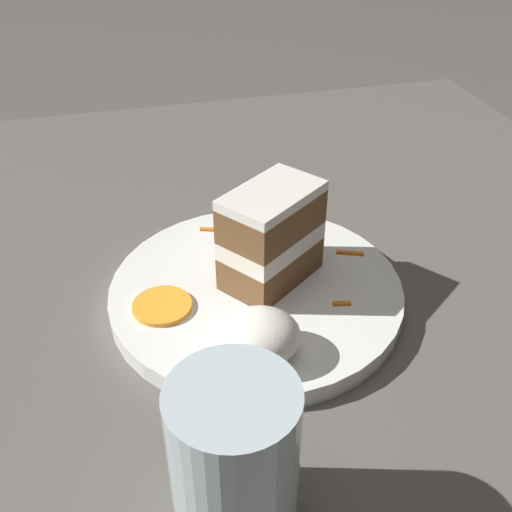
{
  "coord_description": "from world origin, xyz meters",
  "views": [
    {
      "loc": [
        0.1,
        0.39,
        0.38
      ],
      "look_at": [
        -0.01,
        -0.03,
        0.07
      ],
      "focal_mm": 42.0,
      "sensor_mm": 36.0,
      "label": 1
    }
  ],
  "objects": [
    {
      "name": "ground_plane",
      "position": [
        0.0,
        0.0,
        0.0
      ],
      "size": [
        6.0,
        6.0,
        0.0
      ],
      "primitive_type": "plane",
      "color": "#4C4742",
      "rests_on": "ground"
    },
    {
      "name": "dining_table",
      "position": [
        0.0,
        0.0,
        0.01
      ],
      "size": [
        1.01,
        1.1,
        0.02
      ],
      "primitive_type": "cube",
      "color": "#56514C",
      "rests_on": "ground"
    },
    {
      "name": "plate",
      "position": [
        -0.01,
        -0.03,
        0.03
      ],
      "size": [
        0.27,
        0.27,
        0.02
      ],
      "primitive_type": "cylinder",
      "color": "white",
      "rests_on": "dining_table"
    },
    {
      "name": "cake_slice",
      "position": [
        -0.03,
        -0.04,
        0.08
      ],
      "size": [
        0.11,
        0.1,
        0.09
      ],
      "rotation": [
        0.0,
        0.0,
        5.35
      ],
      "color": "brown",
      "rests_on": "plate"
    },
    {
      "name": "cream_dollop",
      "position": [
        0.01,
        0.05,
        0.06
      ],
      "size": [
        0.07,
        0.06,
        0.04
      ],
      "primitive_type": "ellipsoid",
      "color": "white",
      "rests_on": "plate"
    },
    {
      "name": "orange_garnish",
      "position": [
        0.08,
        -0.02,
        0.04
      ],
      "size": [
        0.05,
        0.05,
        0.0
      ],
      "primitive_type": "cylinder",
      "color": "orange",
      "rests_on": "plate"
    },
    {
      "name": "carrot_shreds_scatter",
      "position": [
        -0.05,
        -0.06,
        0.04
      ],
      "size": [
        0.15,
        0.17,
        0.0
      ],
      "color": "orange",
      "rests_on": "plate"
    },
    {
      "name": "drinking_glass",
      "position": [
        0.06,
        0.18,
        0.07
      ],
      "size": [
        0.08,
        0.08,
        0.12
      ],
      "color": "silver",
      "rests_on": "dining_table"
    }
  ]
}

